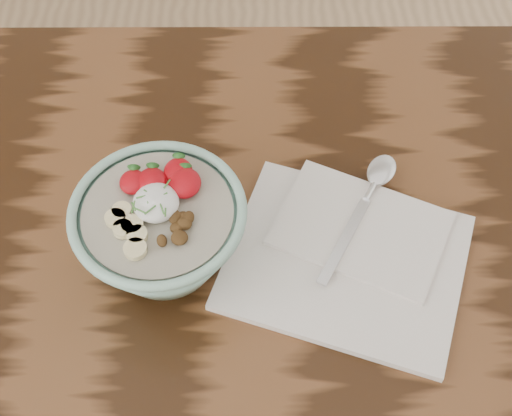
# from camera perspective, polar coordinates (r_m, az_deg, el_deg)

# --- Properties ---
(table) EXTENTS (1.60, 0.90, 0.75)m
(table) POSITION_cam_1_polar(r_m,az_deg,el_deg) (0.86, -7.16, -11.12)
(table) COLOR black
(table) RESTS_ON ground
(breakfast_bowl) EXTENTS (0.18, 0.18, 0.12)m
(breakfast_bowl) POSITION_cam_1_polar(r_m,az_deg,el_deg) (0.75, -7.58, -1.82)
(breakfast_bowl) COLOR #96CAB6
(breakfast_bowl) RESTS_ON table
(napkin) EXTENTS (0.31, 0.28, 0.02)m
(napkin) POSITION_cam_1_polar(r_m,az_deg,el_deg) (0.80, 7.43, -3.71)
(napkin) COLOR white
(napkin) RESTS_ON table
(spoon) EXTENTS (0.11, 0.18, 0.01)m
(spoon) POSITION_cam_1_polar(r_m,az_deg,el_deg) (0.84, 9.32, 1.68)
(spoon) COLOR silver
(spoon) RESTS_ON napkin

